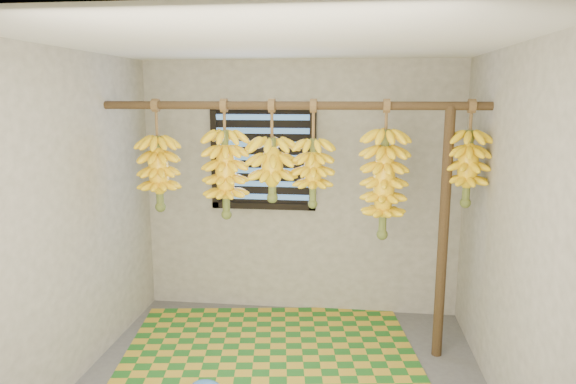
# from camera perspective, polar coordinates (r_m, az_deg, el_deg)

# --- Properties ---
(ceiling) EXTENTS (3.00, 3.00, 0.01)m
(ceiling) POSITION_cam_1_polar(r_m,az_deg,el_deg) (3.32, -1.19, 16.34)
(ceiling) COLOR silver
(ceiling) RESTS_ON wall_back
(wall_back) EXTENTS (3.00, 0.01, 2.40)m
(wall_back) POSITION_cam_1_polar(r_m,az_deg,el_deg) (4.88, 1.35, 0.34)
(wall_back) COLOR slate
(wall_back) RESTS_ON floor
(wall_left) EXTENTS (0.01, 3.00, 2.40)m
(wall_left) POSITION_cam_1_polar(r_m,az_deg,el_deg) (3.92, -23.49, -3.15)
(wall_left) COLOR slate
(wall_left) RESTS_ON floor
(wall_right) EXTENTS (0.01, 3.00, 2.40)m
(wall_right) POSITION_cam_1_polar(r_m,az_deg,el_deg) (3.55, 23.82, -4.58)
(wall_right) COLOR slate
(wall_right) RESTS_ON floor
(window) EXTENTS (1.00, 0.04, 1.00)m
(window) POSITION_cam_1_polar(r_m,az_deg,el_deg) (4.85, -2.79, 3.86)
(window) COLOR black
(window) RESTS_ON wall_back
(hanging_pole) EXTENTS (3.00, 0.06, 0.06)m
(hanging_pole) POSITION_cam_1_polar(r_m,az_deg,el_deg) (4.00, 0.26, 9.59)
(hanging_pole) COLOR #432E19
(hanging_pole) RESTS_ON wall_left
(support_post) EXTENTS (0.08, 0.08, 2.00)m
(support_post) POSITION_cam_1_polar(r_m,az_deg,el_deg) (4.18, 16.86, -4.71)
(support_post) COLOR #432E19
(support_post) RESTS_ON floor
(woven_mat) EXTENTS (2.60, 2.20, 0.01)m
(woven_mat) POSITION_cam_1_polar(r_m,az_deg,el_deg) (4.35, -2.01, -17.76)
(woven_mat) COLOR #1E611C
(woven_mat) RESTS_ON floor
(banana_bunch_a) EXTENTS (0.32, 0.32, 0.90)m
(banana_bunch_a) POSITION_cam_1_polar(r_m,az_deg,el_deg) (4.31, -14.15, 2.07)
(banana_bunch_a) COLOR brown
(banana_bunch_a) RESTS_ON hanging_pole
(banana_bunch_b) EXTENTS (0.35, 0.35, 0.95)m
(banana_bunch_b) POSITION_cam_1_polar(r_m,az_deg,el_deg) (4.14, -6.94, 2.00)
(banana_bunch_b) COLOR brown
(banana_bunch_b) RESTS_ON hanging_pole
(banana_bunch_c) EXTENTS (0.38, 0.38, 0.80)m
(banana_bunch_c) POSITION_cam_1_polar(r_m,az_deg,el_deg) (4.06, -1.77, 2.57)
(banana_bunch_c) COLOR brown
(banana_bunch_c) RESTS_ON hanging_pole
(banana_bunch_d) EXTENTS (0.32, 0.32, 0.84)m
(banana_bunch_d) POSITION_cam_1_polar(r_m,az_deg,el_deg) (4.03, 2.78, 2.16)
(banana_bunch_d) COLOR brown
(banana_bunch_d) RESTS_ON hanging_pole
(banana_bunch_e) EXTENTS (0.34, 0.34, 1.07)m
(banana_bunch_e) POSITION_cam_1_polar(r_m,az_deg,el_deg) (4.04, 10.61, 0.87)
(banana_bunch_e) COLOR brown
(banana_bunch_e) RESTS_ON hanging_pole
(banana_bunch_f) EXTENTS (0.31, 0.31, 0.80)m
(banana_bunch_f) POSITION_cam_1_polar(r_m,az_deg,el_deg) (4.11, 19.33, 2.54)
(banana_bunch_f) COLOR brown
(banana_bunch_f) RESTS_ON hanging_pole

